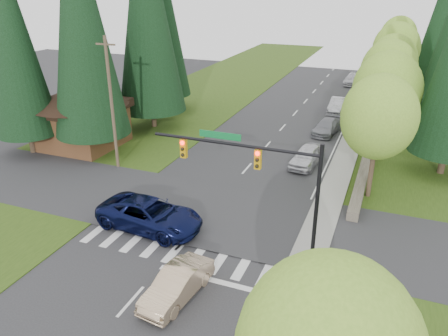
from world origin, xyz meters
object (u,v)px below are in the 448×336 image
Objects in this scene: sedan_champagne at (177,284)px; parked_car_b at (327,127)px; parked_car_c at (338,105)px; parked_car_e at (353,79)px; suv_navy at (150,215)px; parked_car_d at (358,91)px; parked_car_a at (307,156)px.

sedan_champagne is 26.27m from parked_car_b.
parked_car_e is (-0.01, 14.74, -0.00)m from parked_car_c.
sedan_champagne is at bearing -134.38° from suv_navy.
sedan_champagne is at bearing -95.33° from parked_car_d.
parked_car_a reaches higher than sedan_champagne.
sedan_champagne is at bearing -92.38° from parked_car_c.
parked_car_d is 0.91× the size of parked_car_e.
parked_car_b is (6.79, 21.22, -0.22)m from suv_navy.
parked_car_d is at bearing 92.54° from parked_car_b.
parked_car_d is (1.40, 23.89, 0.01)m from parked_car_a.
suv_navy is 37.65m from parked_car_d.
parked_car_c is 7.56m from parked_car_d.
parked_car_c is (-0.12, 8.12, 0.08)m from parked_car_b.
suv_navy is 1.39× the size of parked_car_b.
parked_car_e is at bearing 94.47° from sedan_champagne.
sedan_champagne is 34.35m from parked_car_c.
suv_navy reaches higher than sedan_champagne.
sedan_champagne reaches higher than parked_car_b.
sedan_champagne is 0.94× the size of parked_car_d.
parked_car_d reaches higher than parked_car_c.
parked_car_d is (1.26, 15.55, 0.13)m from parked_car_b.
parked_car_c is at bearing -100.76° from parked_car_d.
parked_car_e is (-0.14, 22.86, 0.08)m from parked_car_b.
parked_car_d reaches higher than parked_car_b.
suv_navy is at bearing -100.55° from parked_car_b.
parked_car_a is at bearing -22.88° from suv_navy.
parked_car_e reaches higher than sedan_champagne.
parked_car_c is at bearing 98.04° from parked_car_b.
parked_car_a is 16.46m from parked_car_c.
parked_car_b is at bearing 96.95° from parked_car_a.
suv_navy reaches higher than parked_car_b.
suv_navy is 1.39× the size of parked_car_a.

